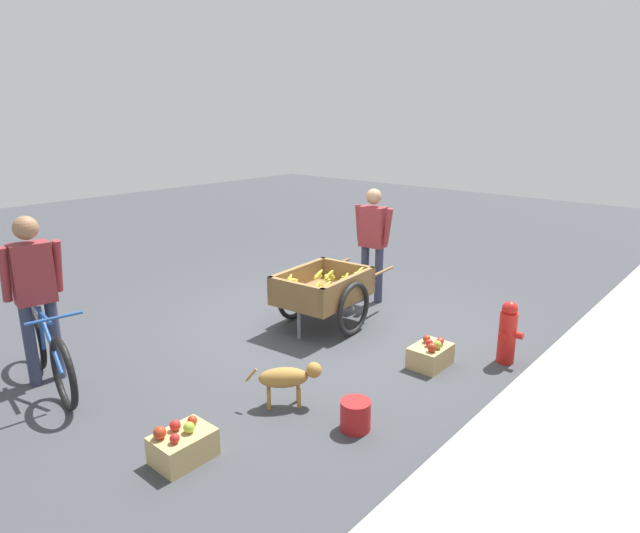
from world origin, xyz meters
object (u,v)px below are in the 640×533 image
at_px(fruit_cart, 323,292).
at_px(fire_hydrant, 508,332).
at_px(bicycle, 48,352).
at_px(mixed_fruit_crate, 431,355).
at_px(dog, 288,377).
at_px(apple_crate, 182,445).
at_px(plastic_bucket, 355,415).
at_px(cyclist_person, 34,285).
at_px(vendor_person, 373,235).

xyz_separation_m(fruit_cart, fire_hydrant, (-0.50, 2.08, -0.11)).
relative_size(fruit_cart, bicycle, 1.04).
height_order(fire_hydrant, mixed_fruit_crate, fire_hydrant).
bearing_deg(mixed_fruit_crate, dog, -20.48).
relative_size(apple_crate, mixed_fruit_crate, 1.00).
bearing_deg(mixed_fruit_crate, fire_hydrant, 137.25).
bearing_deg(plastic_bucket, apple_crate, -31.93).
distance_m(fruit_cart, dog, 1.89).
relative_size(bicycle, mixed_fruit_crate, 3.75).
height_order(cyclist_person, fire_hydrant, cyclist_person).
bearing_deg(vendor_person, cyclist_person, -14.28).
bearing_deg(apple_crate, vendor_person, -165.02).
bearing_deg(mixed_fruit_crate, cyclist_person, -44.23).
bearing_deg(fruit_cart, apple_crate, 18.98).
xyz_separation_m(cyclist_person, plastic_bucket, (-1.30, 2.76, -0.85)).
height_order(cyclist_person, dog, cyclist_person).
distance_m(dog, apple_crate, 1.09).
xyz_separation_m(dog, apple_crate, (1.08, -0.05, -0.14)).
bearing_deg(cyclist_person, fire_hydrant, 136.03).
bearing_deg(apple_crate, fruit_cart, -161.02).
bearing_deg(bicycle, vendor_person, 167.85).
relative_size(plastic_bucket, mixed_fruit_crate, 0.58).
height_order(vendor_person, dog, vendor_person).
bearing_deg(apple_crate, mixed_fruit_crate, 166.69).
distance_m(vendor_person, mixed_fruit_crate, 2.20).
bearing_deg(plastic_bucket, vendor_person, -146.57).
bearing_deg(bicycle, plastic_bucket, 116.82).
height_order(vendor_person, mixed_fruit_crate, vendor_person).
bearing_deg(dog, mixed_fruit_crate, 159.52).
xyz_separation_m(bicycle, cyclist_person, (-0.02, -0.15, 0.62)).
bearing_deg(plastic_bucket, fruit_cart, -132.49).
bearing_deg(fire_hydrant, cyclist_person, -43.97).
xyz_separation_m(vendor_person, mixed_fruit_crate, (1.24, 1.64, -0.80)).
bearing_deg(fire_hydrant, dog, -27.85).
height_order(dog, mixed_fruit_crate, dog).
height_order(dog, plastic_bucket, dog).
xyz_separation_m(bicycle, plastic_bucket, (-1.32, 2.61, -0.23)).
relative_size(vendor_person, bicycle, 0.94).
bearing_deg(dog, plastic_bucket, 97.52).
bearing_deg(vendor_person, dog, 21.35).
xyz_separation_m(vendor_person, bicycle, (3.98, -0.86, -0.57)).
height_order(apple_crate, mixed_fruit_crate, apple_crate).
bearing_deg(fire_hydrant, vendor_person, -106.50).
relative_size(fruit_cart, fire_hydrant, 2.55).
bearing_deg(fire_hydrant, fruit_cart, -76.60).
xyz_separation_m(cyclist_person, mixed_fruit_crate, (-2.72, 2.65, -0.85)).
relative_size(fire_hydrant, mixed_fruit_crate, 1.52).
height_order(vendor_person, apple_crate, vendor_person).
relative_size(cyclist_person, mixed_fruit_crate, 3.69).
height_order(fire_hydrant, plastic_bucket, fire_hydrant).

